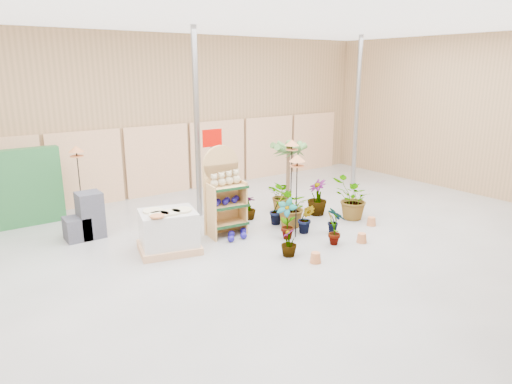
# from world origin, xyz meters

# --- Properties ---
(room) EXTENTS (15.20, 12.10, 4.70)m
(room) POSITION_xyz_m (0.00, 0.91, 2.21)
(room) COLOR gray
(room) RESTS_ON ground
(display_shelf) EXTENTS (0.87, 0.61, 1.97)m
(display_shelf) POSITION_xyz_m (-0.18, 2.06, 0.90)
(display_shelf) COLOR tan
(display_shelf) RESTS_ON ground
(teddy_bears) EXTENTS (0.73, 0.19, 0.31)m
(teddy_bears) POSITION_xyz_m (-0.15, 1.97, 1.25)
(teddy_bears) COLOR #C6B38B
(teddy_bears) RESTS_ON display_shelf
(gazing_balls_shelf) EXTENTS (0.72, 0.25, 0.14)m
(gazing_balls_shelf) POSITION_xyz_m (-0.18, 1.95, 0.78)
(gazing_balls_shelf) COLOR navy
(gazing_balls_shelf) RESTS_ON display_shelf
(gazing_balls_floor) EXTENTS (0.63, 0.39, 0.15)m
(gazing_balls_floor) POSITION_xyz_m (-0.10, 1.63, 0.07)
(gazing_balls_floor) COLOR navy
(gazing_balls_floor) RESTS_ON ground
(pallet_stack) EXTENTS (1.37, 1.23, 0.87)m
(pallet_stack) POSITION_xyz_m (-1.61, 1.83, 0.41)
(pallet_stack) COLOR tan
(pallet_stack) RESTS_ON ground
(charcoal_planters) EXTENTS (0.80, 0.50, 1.00)m
(charcoal_planters) POSITION_xyz_m (-2.74, 3.54, 0.42)
(charcoal_planters) COLOR #31323C
(charcoal_planters) RESTS_ON ground
(trellis_stock) EXTENTS (2.00, 0.30, 1.80)m
(trellis_stock) POSITION_xyz_m (-3.80, 5.20, 0.90)
(trellis_stock) COLOR #256432
(trellis_stock) RESTS_ON ground
(offer_sign) EXTENTS (0.50, 0.08, 2.20)m
(offer_sign) POSITION_xyz_m (0.10, 2.98, 1.57)
(offer_sign) COLOR gray
(offer_sign) RESTS_ON ground
(bird_table_front) EXTENTS (0.34, 0.34, 1.82)m
(bird_table_front) POSITION_xyz_m (0.96, 0.95, 1.69)
(bird_table_front) COLOR black
(bird_table_front) RESTS_ON ground
(bird_table_right) EXTENTS (0.34, 0.34, 1.92)m
(bird_table_right) POSITION_xyz_m (1.77, 2.10, 1.78)
(bird_table_right) COLOR black
(bird_table_right) RESTS_ON ground
(bird_table_back) EXTENTS (0.34, 0.34, 1.89)m
(bird_table_back) POSITION_xyz_m (-2.59, 4.34, 1.76)
(bird_table_back) COLOR black
(bird_table_back) RESTS_ON ground
(palm) EXTENTS (0.70, 0.70, 1.87)m
(palm) POSITION_xyz_m (2.03, 2.53, 1.61)
(palm) COLOR brown
(palm) RESTS_ON ground
(potted_plant_0) EXTENTS (0.47, 0.55, 0.89)m
(potted_plant_0) POSITION_xyz_m (0.75, 0.99, 0.44)
(potted_plant_0) COLOR #457335
(potted_plant_0) RESTS_ON ground
(potted_plant_1) EXTENTS (0.47, 0.47, 0.67)m
(potted_plant_1) POSITION_xyz_m (1.31, 1.01, 0.33)
(potted_plant_1) COLOR #457335
(potted_plant_1) RESTS_ON ground
(potted_plant_2) EXTENTS (1.16, 1.13, 0.98)m
(potted_plant_2) POSITION_xyz_m (1.29, 1.50, 0.49)
(potted_plant_2) COLOR #457335
(potted_plant_2) RESTS_ON ground
(potted_plant_3) EXTENTS (0.60, 0.60, 0.90)m
(potted_plant_3) POSITION_xyz_m (2.43, 1.86, 0.45)
(potted_plant_3) COLOR #457335
(potted_plant_3) RESTS_ON ground
(potted_plant_5) EXTENTS (0.44, 0.39, 0.69)m
(potted_plant_5) POSITION_xyz_m (1.17, 1.88, 0.34)
(potted_plant_5) COLOR #457335
(potted_plant_5) RESTS_ON ground
(potted_plant_6) EXTENTS (0.76, 0.83, 0.78)m
(potted_plant_6) POSITION_xyz_m (1.94, 2.64, 0.39)
(potted_plant_6) COLOR #457335
(potted_plant_6) RESTS_ON ground
(potted_plant_7) EXTENTS (0.44, 0.44, 0.57)m
(potted_plant_7) POSITION_xyz_m (0.19, 0.24, 0.29)
(potted_plant_7) COLOR #457335
(potted_plant_7) RESTS_ON ground
(potted_plant_8) EXTENTS (0.33, 0.46, 0.82)m
(potted_plant_8) POSITION_xyz_m (1.34, 0.14, 0.41)
(potted_plant_8) COLOR #457335
(potted_plant_8) RESTS_ON ground
(potted_plant_9) EXTENTS (0.34, 0.30, 0.53)m
(potted_plant_9) POSITION_xyz_m (1.78, 0.67, 0.26)
(potted_plant_9) COLOR #457335
(potted_plant_9) RESTS_ON ground
(potted_plant_10) EXTENTS (1.00, 0.89, 1.04)m
(potted_plant_10) POSITION_xyz_m (2.86, 1.07, 0.52)
(potted_plant_10) COLOR #457335
(potted_plant_10) RESTS_ON ground
(potted_plant_11) EXTENTS (0.45, 0.45, 0.59)m
(potted_plant_11) POSITION_xyz_m (0.83, 2.54, 0.29)
(potted_plant_11) COLOR #457335
(potted_plant_11) RESTS_ON ground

